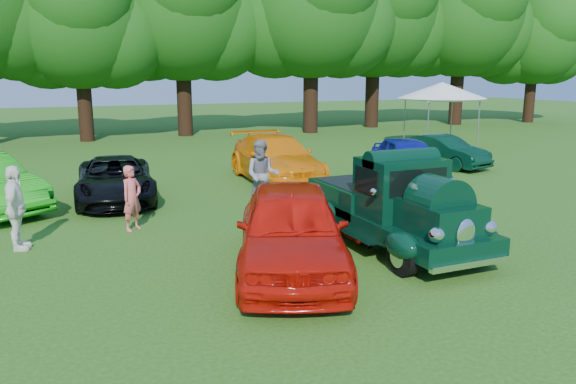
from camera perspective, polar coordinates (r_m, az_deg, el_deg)
name	(u,v)px	position (r m, az deg, el deg)	size (l,w,h in m)	color
ground	(363,261)	(11.80, 7.65, -6.96)	(120.00, 120.00, 0.00)	#295213
hero_pickup	(394,207)	(12.73, 10.68, -1.55)	(2.41, 5.17, 2.02)	black
red_convertible	(291,229)	(10.87, 0.32, -3.76)	(2.04, 5.06, 1.72)	red
back_car_black	(115,179)	(17.71, -17.15, 1.23)	(2.20, 4.78, 1.33)	black
back_car_orange	(276,159)	(20.03, -1.23, 3.40)	(2.29, 5.62, 1.63)	orange
back_car_blue	(408,159)	(20.70, 12.08, 3.31)	(1.84, 4.56, 1.55)	#0D1494
back_car_green	(443,151)	(24.03, 15.45, 4.01)	(1.37, 3.93, 1.30)	black
spectator_pink	(132,198)	(14.27, -15.57, -0.60)	(0.59, 0.39, 1.62)	#DE5D5B
spectator_grey	(262,175)	(15.87, -2.64, 1.74)	(0.96, 0.75, 1.98)	gray
spectator_white	(16,208)	(13.53, -25.93, -1.50)	(1.10, 0.46, 1.88)	white
canopy_tent	(442,91)	(30.27, 15.37, 9.88)	(5.21, 5.21, 3.35)	white
tree_line	(157,9)	(34.60, -13.15, 17.64)	(64.87, 11.24, 12.26)	black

